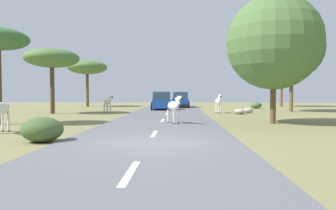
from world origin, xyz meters
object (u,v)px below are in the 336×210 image
object	(u,v)px
zebra_0	(174,106)
tree_4	(87,68)
tree_6	(292,48)
bush_0	(42,129)
zebra_2	(108,102)
zebra_3	(218,102)
bush_1	(256,105)
rock_0	(240,111)
car_0	(181,100)
tree_2	(52,59)
rock_2	(248,110)
car_1	(161,101)
tree_3	(274,43)
tree_5	(282,63)

from	to	relation	value
zebra_0	tree_4	xyz separation A→B (m)	(-11.04, 21.61, 3.85)
tree_6	bush_0	distance (m)	23.77
zebra_2	zebra_3	xyz separation A→B (m)	(9.18, 0.18, 0.04)
bush_1	rock_0	world-z (taller)	bush_1
car_0	tree_2	xyz separation A→B (m)	(-10.35, -11.19, 3.57)
tree_6	rock_2	world-z (taller)	tree_6
bush_1	bush_0	bearing A→B (deg)	-118.54
zebra_0	car_1	xyz separation A→B (m)	(-1.51, 14.23, -0.10)
bush_0	tree_4	bearing A→B (deg)	103.61
tree_3	bush_0	distance (m)	12.44
car_0	rock_2	size ratio (longest dim) A/B	5.54
tree_4	bush_0	world-z (taller)	tree_4
tree_3	zebra_2	bearing A→B (deg)	141.79
tree_6	rock_2	size ratio (longest dim) A/B	10.72
zebra_0	car_0	xyz separation A→B (m)	(0.41, 19.56, -0.10)
zebra_3	tree_5	distance (m)	16.52
car_1	car_0	bearing A→B (deg)	65.90
zebra_2	tree_6	world-z (taller)	tree_6
tree_4	rock_2	distance (m)	21.35
tree_3	tree_4	world-z (taller)	tree_3
tree_4	bush_0	size ratio (longest dim) A/B	4.03
tree_5	bush_0	world-z (taller)	tree_5
bush_1	tree_2	bearing A→B (deg)	-153.65
zebra_2	bush_0	xyz separation A→B (m)	(1.35, -15.44, -0.49)
tree_3	tree_4	xyz separation A→B (m)	(-16.37, 20.96, 0.44)
zebra_0	zebra_3	world-z (taller)	zebra_3
tree_2	rock_2	distance (m)	16.47
zebra_0	bush_1	bearing A→B (deg)	-144.00
zebra_3	car_1	xyz separation A→B (m)	(-5.01, 4.73, -0.10)
zebra_3	tree_6	size ratio (longest dim) A/B	0.20
zebra_2	bush_0	bearing A→B (deg)	57.59
car_1	rock_2	distance (m)	8.85
tree_2	tree_5	distance (m)	26.74
zebra_3	tree_2	size ratio (longest dim) A/B	0.32
tree_3	zebra_3	bearing A→B (deg)	101.72
car_0	tree_2	world-z (taller)	tree_2
zebra_2	bush_0	distance (m)	15.51
tree_4	tree_6	bearing A→B (deg)	-24.50
rock_2	zebra_2	bearing A→B (deg)	-179.10
zebra_0	rock_2	xyz separation A→B (m)	(5.95, 9.51, -0.72)
zebra_0	zebra_3	distance (m)	10.13
car_1	tree_4	world-z (taller)	tree_4
zebra_3	tree_2	bearing A→B (deg)	0.25
zebra_2	tree_6	bearing A→B (deg)	151.76
tree_4	tree_2	bearing A→B (deg)	-85.28
zebra_3	rock_0	world-z (taller)	zebra_3
zebra_0	tree_2	world-z (taller)	tree_2
tree_4	tree_5	distance (m)	23.85
tree_4	rock_0	bearing A→B (deg)	-39.88
car_1	tree_6	bearing A→B (deg)	-15.50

